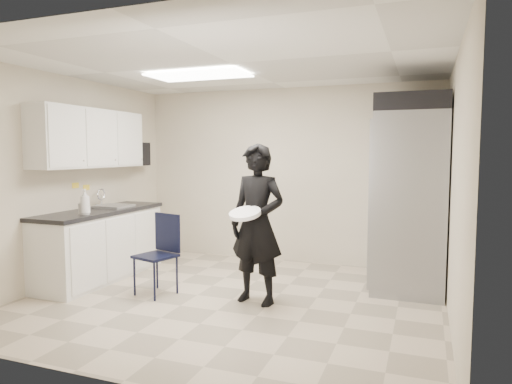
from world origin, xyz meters
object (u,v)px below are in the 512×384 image
at_px(lower_counter, 101,246).
at_px(folding_chair, 155,256).
at_px(man_tuxedo, 257,224).
at_px(commercial_fridge, 411,201).

relative_size(lower_counter, folding_chair, 2.11).
xyz_separation_m(lower_counter, man_tuxedo, (2.25, -0.19, 0.44)).
height_order(lower_counter, commercial_fridge, commercial_fridge).
distance_m(lower_counter, man_tuxedo, 2.30).
relative_size(lower_counter, man_tuxedo, 1.09).
xyz_separation_m(commercial_fridge, man_tuxedo, (-1.53, -1.27, -0.18)).
height_order(lower_counter, man_tuxedo, man_tuxedo).
height_order(folding_chair, man_tuxedo, man_tuxedo).
xyz_separation_m(folding_chair, man_tuxedo, (1.20, 0.15, 0.42)).
bearing_deg(commercial_fridge, man_tuxedo, -140.49).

